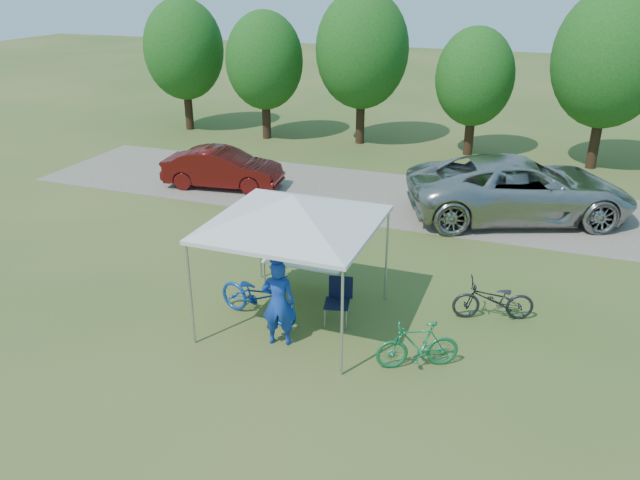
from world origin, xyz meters
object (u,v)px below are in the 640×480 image
object	(u,v)px
folding_chair	(339,296)
sedan	(223,168)
cyclist	(278,303)
bike_blue	(258,296)
bike_green	(418,345)
cooler	(287,250)
minivan	(520,188)
folding_table	(305,262)
bike_dark	(494,300)

from	to	relation	value
folding_chair	sedan	xyz separation A→B (m)	(-6.38, 6.85, 0.09)
sedan	cyclist	bearing A→B (deg)	-153.22
folding_chair	bike_blue	bearing A→B (deg)	-176.54
cyclist	bike_green	world-z (taller)	cyclist
cooler	bike_blue	world-z (taller)	cooler
cooler	minivan	bearing A→B (deg)	54.30
cooler	bike_blue	size ratio (longest dim) A/B	0.24
folding_table	minivan	bearing A→B (deg)	56.93
bike_blue	cooler	bearing A→B (deg)	12.37
bike_dark	folding_table	bearing A→B (deg)	-105.15
cooler	cyclist	bearing A→B (deg)	-70.78
cooler	cyclist	size ratio (longest dim) A/B	0.27
bike_dark	cyclist	bearing A→B (deg)	-75.37
folding_chair	bike_dark	world-z (taller)	folding_chair
bike_blue	bike_green	xyz separation A→B (m)	(3.45, -0.58, -0.05)
folding_chair	cooler	world-z (taller)	cooler
folding_chair	sedan	size ratio (longest dim) A/B	0.25
bike_blue	minivan	bearing A→B (deg)	-17.29
folding_chair	cyclist	bearing A→B (deg)	-137.32
bike_blue	bike_dark	size ratio (longest dim) A/B	1.16
folding_table	cyclist	size ratio (longest dim) A/B	1.02
cyclist	bike_blue	xyz separation A→B (m)	(-0.78, 0.71, -0.37)
bike_blue	folding_chair	bearing A→B (deg)	-60.67
folding_chair	bike_dark	size ratio (longest dim) A/B	0.58
cyclist	sedan	bearing A→B (deg)	-69.74
minivan	bike_green	bearing A→B (deg)	150.69
folding_chair	cooler	xyz separation A→B (m)	(-1.58, 1.02, 0.34)
bike_dark	sedan	bearing A→B (deg)	-138.80
cyclist	bike_dark	size ratio (longest dim) A/B	1.06
folding_chair	cyclist	world-z (taller)	cyclist
folding_table	bike_dark	bearing A→B (deg)	2.47
minivan	bike_blue	bearing A→B (deg)	127.99
folding_table	minivan	xyz separation A→B (m)	(4.13, 6.34, 0.21)
bike_dark	minivan	xyz separation A→B (m)	(0.03, 6.16, 0.47)
cyclist	minivan	distance (m)	9.34
folding_table	folding_chair	bearing A→B (deg)	-41.63
minivan	cooler	bearing A→B (deg)	122.59
folding_chair	bike_blue	xyz separation A→B (m)	(-1.59, -0.47, -0.06)
folding_chair	sedan	world-z (taller)	sedan
cyclist	bike_dark	xyz separation A→B (m)	(3.77, 2.38, -0.44)
cyclist	bike_green	size ratio (longest dim) A/B	1.15
folding_chair	cooler	size ratio (longest dim) A/B	2.04
bike_green	bike_dark	size ratio (longest dim) A/B	0.92
folding_table	sedan	world-z (taller)	sedan
sedan	bike_blue	bearing A→B (deg)	-154.77
cooler	bike_blue	distance (m)	1.54
folding_table	bike_green	bearing A→B (deg)	-34.48
cooler	bike_green	world-z (taller)	cooler
folding_table	bike_dark	distance (m)	4.12
cooler	sedan	size ratio (longest dim) A/B	0.12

